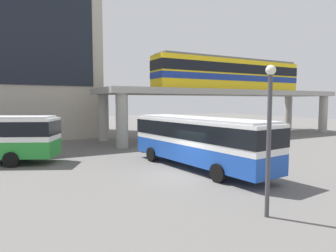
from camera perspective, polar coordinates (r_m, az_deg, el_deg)
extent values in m
plane|color=#605E5B|center=(26.09, -8.69, -4.59)|extent=(120.00, 120.00, 0.00)
cube|color=#9E9B93|center=(36.80, 11.29, 6.26)|extent=(31.31, 7.34, 0.60)
cylinder|color=#9E9B93|center=(27.01, -8.84, 0.99)|extent=(1.10, 1.10, 4.93)
cylinder|color=#9E9B93|center=(45.75, 27.65, 2.03)|extent=(1.10, 1.10, 4.93)
cylinder|color=#9E9B93|center=(32.45, -12.28, 1.56)|extent=(1.10, 1.10, 4.93)
cylinder|color=#9E9B93|center=(49.16, 22.08, 2.38)|extent=(1.10, 1.10, 4.93)
cube|color=yellow|center=(37.22, 11.90, 9.47)|extent=(20.14, 2.90, 3.60)
cube|color=navy|center=(37.19, 11.89, 8.91)|extent=(20.20, 2.96, 0.70)
cube|color=black|center=(37.28, 11.92, 10.57)|extent=(20.20, 2.96, 1.10)
cube|color=slate|center=(37.43, 11.95, 12.40)|extent=(19.34, 2.61, 0.24)
cube|color=#1E4CB2|center=(18.75, 5.75, -4.98)|extent=(3.62, 11.20, 1.10)
cube|color=silver|center=(18.57, 5.78, -1.03)|extent=(3.62, 11.20, 1.50)
cube|color=black|center=(18.57, 5.79, -0.80)|extent=(3.67, 11.24, 0.96)
cube|color=silver|center=(18.51, 5.80, 1.47)|extent=(3.44, 10.64, 0.12)
cylinder|color=black|center=(20.94, -3.18, -5.47)|extent=(0.38, 1.02, 1.00)
cylinder|color=black|center=(22.32, 2.32, -4.82)|extent=(0.38, 1.02, 1.00)
cylinder|color=black|center=(15.80, 9.55, -8.91)|extent=(0.38, 1.02, 1.00)
cylinder|color=black|center=(17.60, 15.46, -7.60)|extent=(0.38, 1.02, 1.00)
cylinder|color=black|center=(21.51, -27.93, -5.75)|extent=(1.02, 0.69, 1.00)
cylinder|color=black|center=(23.76, -25.38, -4.70)|extent=(1.02, 0.69, 1.00)
torus|color=black|center=(35.89, 19.41, -1.71)|extent=(0.70, 0.34, 0.74)
torus|color=black|center=(35.46, 17.87, -1.74)|extent=(0.70, 0.34, 0.74)
cylinder|color=black|center=(35.64, 18.65, -1.28)|extent=(0.99, 0.46, 0.05)
cylinder|color=black|center=(35.43, 17.88, -1.26)|extent=(0.04, 0.04, 0.55)
cylinder|color=black|center=(35.86, 19.42, -1.15)|extent=(0.04, 0.04, 0.65)
torus|color=black|center=(27.99, 2.39, -3.20)|extent=(0.74, 0.10, 0.74)
torus|color=black|center=(27.42, 0.57, -3.37)|extent=(0.74, 0.10, 0.74)
cylinder|color=silver|center=(27.66, 1.49, -2.71)|extent=(1.05, 0.11, 0.05)
cylinder|color=silver|center=(27.38, 0.57, -2.74)|extent=(0.04, 0.04, 0.55)
cylinder|color=silver|center=(27.94, 2.39, -2.49)|extent=(0.04, 0.04, 0.65)
torus|color=black|center=(32.79, 19.91, -2.31)|extent=(0.74, 0.12, 0.74)
torus|color=black|center=(31.95, 18.80, -2.46)|extent=(0.74, 0.12, 0.74)
cylinder|color=#1E3FA5|center=(32.34, 19.38, -1.89)|extent=(1.05, 0.14, 0.05)
cylinder|color=#1E3FA5|center=(31.92, 18.81, -1.93)|extent=(0.04, 0.04, 0.55)
cylinder|color=#1E3FA5|center=(32.75, 19.93, -1.71)|extent=(0.04, 0.04, 0.65)
torus|color=black|center=(31.40, 12.60, -2.44)|extent=(0.72, 0.30, 0.74)
torus|color=black|center=(31.02, 10.80, -2.50)|extent=(0.72, 0.30, 0.74)
cylinder|color=#1E7F33|center=(31.17, 11.71, -1.96)|extent=(1.01, 0.40, 0.05)
cylinder|color=#1E7F33|center=(30.98, 10.81, -1.95)|extent=(0.04, 0.04, 0.55)
cylinder|color=#1E7F33|center=(31.35, 12.61, -1.81)|extent=(0.04, 0.04, 0.65)
cylinder|color=#3F3F44|center=(11.27, 18.76, -3.84)|extent=(0.16, 0.16, 5.16)
sphere|color=silver|center=(11.21, 19.14, 10.11)|extent=(0.36, 0.36, 0.36)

